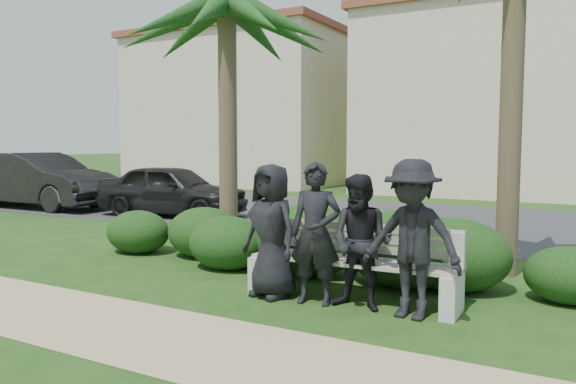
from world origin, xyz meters
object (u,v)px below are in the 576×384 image
object	(u,v)px
street_lamp	(231,118)
man_b	(316,233)
man_a	(271,231)
man_d	(412,239)
car_b	(40,180)
palm_left	(227,7)
car_a	(172,190)
park_bench	(353,268)
man_c	(361,242)

from	to	relation	value
street_lamp	man_b	xyz separation A→B (m)	(9.60, -11.98, -2.08)
man_a	man_d	bearing A→B (deg)	15.48
street_lamp	man_b	size ratio (longest dim) A/B	2.48
car_b	palm_left	bearing A→B (deg)	-110.43
palm_left	car_a	size ratio (longest dim) A/B	1.27
man_a	man_d	xyz separation A→B (m)	(1.81, 0.01, 0.04)
car_a	car_b	bearing A→B (deg)	87.74
man_d	car_a	size ratio (longest dim) A/B	0.43
park_bench	car_a	world-z (taller)	car_a
man_a	man_c	world-z (taller)	man_a
man_c	man_b	bearing A→B (deg)	-173.01
street_lamp	car_a	world-z (taller)	street_lamp
man_a	palm_left	xyz separation A→B (m)	(-2.04, 1.96, 3.41)
park_bench	man_d	distance (m)	1.01
park_bench	man_a	distance (m)	1.12
man_a	man_c	size ratio (longest dim) A/B	1.06
man_c	car_a	bearing A→B (deg)	146.03
man_a	man_b	distance (m)	0.63
street_lamp	man_b	bearing A→B (deg)	-51.29
park_bench	car_a	xyz separation A→B (m)	(-7.42, 5.23, 0.29)
park_bench	street_lamp	bearing A→B (deg)	128.57
man_c	man_a	bearing A→B (deg)	-176.10
park_bench	man_b	distance (m)	0.66
man_d	palm_left	distance (m)	5.48
man_b	man_d	distance (m)	1.19
street_lamp	car_b	distance (m)	7.51
street_lamp	man_d	distance (m)	16.24
man_a	car_a	xyz separation A→B (m)	(-6.44, 5.56, -0.15)
park_bench	man_c	world-z (taller)	man_c
park_bench	man_d	bearing A→B (deg)	-22.35
street_lamp	man_c	size ratio (longest dim) A/B	2.69
man_b	man_c	size ratio (longest dim) A/B	1.08
man_c	car_b	size ratio (longest dim) A/B	0.32
park_bench	car_b	bearing A→B (deg)	156.57
park_bench	car_a	size ratio (longest dim) A/B	0.64
street_lamp	car_b	bearing A→B (deg)	-108.52
man_b	car_a	world-z (taller)	man_b
man_c	park_bench	bearing A→B (deg)	130.63
man_c	car_a	size ratio (longest dim) A/B	0.39
man_d	man_c	bearing A→B (deg)	-176.86
park_bench	car_b	xyz separation A→B (m)	(-12.24, 4.82, 0.42)
man_a	car_a	world-z (taller)	man_a
man_b	car_a	distance (m)	9.00
park_bench	palm_left	distance (m)	5.15
man_c	man_d	xyz separation A→B (m)	(0.61, -0.03, 0.09)
man_a	car_b	size ratio (longest dim) A/B	0.34
street_lamp	man_d	bearing A→B (deg)	-47.95
park_bench	man_a	size ratio (longest dim) A/B	1.55
man_c	car_a	xyz separation A→B (m)	(-7.64, 5.51, -0.10)
car_b	park_bench	bearing A→B (deg)	-112.87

